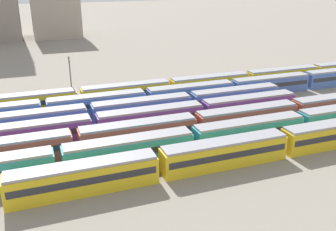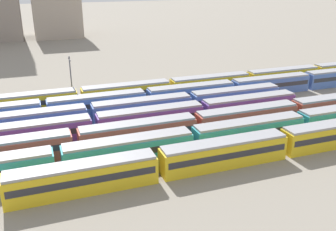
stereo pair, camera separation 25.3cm
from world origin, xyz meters
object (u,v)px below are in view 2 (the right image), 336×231
Objects in this scene: train_track_1 at (299,124)px; train_track_2 at (195,125)px; train_track_0 at (335,134)px; catenary_pole_1 at (71,77)px; train_track_6 at (210,84)px; train_track_5 at (191,94)px; train_track_4 at (142,109)px; train_track_3 at (151,119)px.

train_track_1 is 1.51× the size of train_track_2.
train_track_2 is at bearing 150.70° from train_track_0.
catenary_pole_1 reaches higher than train_track_2.
train_track_6 is (12.79, 20.80, 0.00)m from train_track_2.
catenary_pole_1 is (-22.50, 7.94, 3.43)m from train_track_5.
catenary_pole_1 reaches higher than train_track_0.
catenary_pole_1 is at bearing 129.23° from train_track_4.
train_track_3 is at bearing -140.12° from train_track_6.
catenary_pole_1 is (-32.60, 28.74, 3.43)m from train_track_1.
train_track_4 is 21.31m from train_track_6.
train_track_0 is 32.02m from train_track_4.
train_track_3 and train_track_6 have the same top height.
train_track_0 and train_track_2 have the same top height.
train_track_3 is at bearing -90.73° from train_track_4.
train_track_2 and train_track_6 have the same top height.
train_track_5 is 9.76× the size of catenary_pole_1.
train_track_1 is 26.87m from train_track_4.
train_track_4 is 5.82× the size of catenary_pole_1.
train_track_3 is (-24.41, 15.60, -0.00)m from train_track_0.
train_track_0 is 1.68× the size of train_track_4.
train_track_1 is 26.21m from train_track_6.
train_track_6 is 29.66m from catenary_pole_1.
train_track_1 is 2.02× the size of train_track_3.
train_track_1 is 43.60m from catenary_pole_1.
train_track_4 is (0.07, 5.20, 0.00)m from train_track_3.
train_track_4 is (-24.34, 20.80, -0.00)m from train_track_0.
train_track_2 is at bearing -121.60° from train_track_6.
train_track_4 is at bearing -50.77° from catenary_pole_1.
train_track_3 is at bearing -138.70° from train_track_5.
train_track_2 is 7.85m from train_track_3.
train_track_3 is at bearing 138.49° from train_track_2.
train_track_5 is (11.84, 10.40, 0.00)m from train_track_3.
train_track_3 is 15.76m from train_track_5.
train_track_0 is 28.88m from train_track_5.
train_track_5 is (5.96, 15.60, 0.00)m from train_track_2.
train_track_4 is 0.60× the size of train_track_5.
train_track_1 is at bearing -82.82° from train_track_6.
train_track_1 is 24.28m from train_track_3.
train_track_2 is 1.34× the size of train_track_4.
train_track_3 is 5.82× the size of catenary_pole_1.
train_track_5 is 8.59m from train_track_6.
train_track_0 is at bearing -79.58° from train_track_6.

